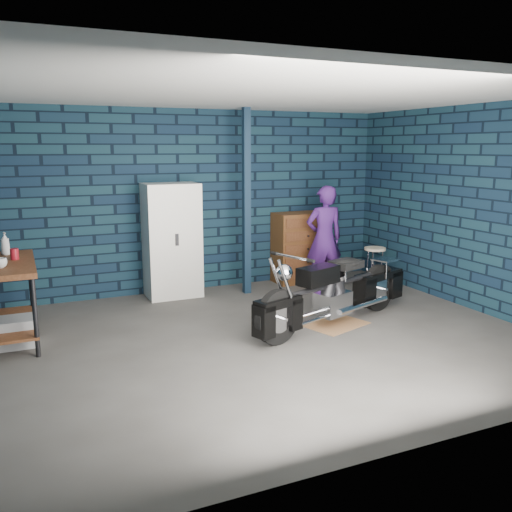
{
  "coord_description": "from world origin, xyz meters",
  "views": [
    {
      "loc": [
        -2.52,
        -5.3,
        2.15
      ],
      "look_at": [
        -0.03,
        0.3,
        0.91
      ],
      "focal_mm": 38.0,
      "sensor_mm": 36.0,
      "label": 1
    }
  ],
  "objects_px": {
    "motorcycle": "(336,286)",
    "locker": "(172,241)",
    "workbench": "(9,302)",
    "person": "(324,238)",
    "tool_chest": "(301,248)",
    "shop_stool": "(374,266)",
    "storage_bin": "(13,332)"
  },
  "relations": [
    {
      "from": "motorcycle",
      "to": "locker",
      "type": "relative_size",
      "value": 1.35
    },
    {
      "from": "workbench",
      "to": "person",
      "type": "bearing_deg",
      "value": 7.11
    },
    {
      "from": "locker",
      "to": "tool_chest",
      "type": "relative_size",
      "value": 1.47
    },
    {
      "from": "tool_chest",
      "to": "locker",
      "type": "bearing_deg",
      "value": 180.0
    },
    {
      "from": "locker",
      "to": "tool_chest",
      "type": "bearing_deg",
      "value": 0.0
    },
    {
      "from": "workbench",
      "to": "shop_stool",
      "type": "bearing_deg",
      "value": 4.79
    },
    {
      "from": "motorcycle",
      "to": "person",
      "type": "xyz_separation_m",
      "value": [
        0.74,
        1.53,
        0.3
      ]
    },
    {
      "from": "motorcycle",
      "to": "person",
      "type": "distance_m",
      "value": 1.72
    },
    {
      "from": "person",
      "to": "tool_chest",
      "type": "distance_m",
      "value": 0.62
    },
    {
      "from": "workbench",
      "to": "person",
      "type": "xyz_separation_m",
      "value": [
        4.39,
        0.55,
        0.34
      ]
    },
    {
      "from": "locker",
      "to": "tool_chest",
      "type": "height_order",
      "value": "locker"
    },
    {
      "from": "person",
      "to": "locker",
      "type": "xyz_separation_m",
      "value": [
        -2.21,
        0.56,
        0.03
      ]
    },
    {
      "from": "workbench",
      "to": "storage_bin",
      "type": "distance_m",
      "value": 0.35
    },
    {
      "from": "motorcycle",
      "to": "locker",
      "type": "bearing_deg",
      "value": 106.58
    },
    {
      "from": "storage_bin",
      "to": "person",
      "type": "bearing_deg",
      "value": 9.42
    },
    {
      "from": "workbench",
      "to": "shop_stool",
      "type": "height_order",
      "value": "workbench"
    },
    {
      "from": "motorcycle",
      "to": "storage_bin",
      "type": "relative_size",
      "value": 4.42
    },
    {
      "from": "motorcycle",
      "to": "shop_stool",
      "type": "distance_m",
      "value": 2.15
    },
    {
      "from": "locker",
      "to": "tool_chest",
      "type": "distance_m",
      "value": 2.13
    },
    {
      "from": "storage_bin",
      "to": "shop_stool",
      "type": "bearing_deg",
      "value": 6.73
    },
    {
      "from": "storage_bin",
      "to": "shop_stool",
      "type": "xyz_separation_m",
      "value": [
        5.23,
        0.62,
        0.15
      ]
    },
    {
      "from": "motorcycle",
      "to": "locker",
      "type": "xyz_separation_m",
      "value": [
        -1.47,
        2.09,
        0.33
      ]
    },
    {
      "from": "motorcycle",
      "to": "storage_bin",
      "type": "height_order",
      "value": "motorcycle"
    },
    {
      "from": "motorcycle",
      "to": "storage_bin",
      "type": "distance_m",
      "value": 3.73
    },
    {
      "from": "workbench",
      "to": "locker",
      "type": "distance_m",
      "value": 2.47
    },
    {
      "from": "storage_bin",
      "to": "tool_chest",
      "type": "distance_m",
      "value": 4.48
    },
    {
      "from": "shop_stool",
      "to": "locker",
      "type": "bearing_deg",
      "value": 167.66
    },
    {
      "from": "storage_bin",
      "to": "tool_chest",
      "type": "bearing_deg",
      "value": 16.79
    },
    {
      "from": "storage_bin",
      "to": "locker",
      "type": "relative_size",
      "value": 0.31
    },
    {
      "from": "storage_bin",
      "to": "motorcycle",
      "type": "bearing_deg",
      "value": -12.49
    },
    {
      "from": "person",
      "to": "storage_bin",
      "type": "height_order",
      "value": "person"
    },
    {
      "from": "person",
      "to": "locker",
      "type": "bearing_deg",
      "value": -7.53
    }
  ]
}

